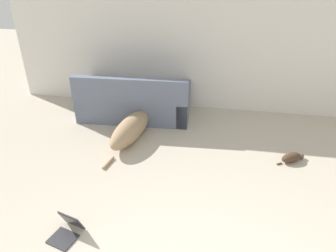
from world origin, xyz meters
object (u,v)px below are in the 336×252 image
object	(u,v)px
dog	(132,128)
laptop_open	(68,228)
couch	(135,102)
cat	(292,157)

from	to	relation	value
dog	laptop_open	bearing A→B (deg)	-173.38
couch	cat	distance (m)	2.91
couch	cat	world-z (taller)	couch
dog	laptop_open	size ratio (longest dim) A/B	4.06
couch	dog	size ratio (longest dim) A/B	1.21
dog	laptop_open	distance (m)	2.17
dog	couch	bearing A→B (deg)	22.79
couch	laptop_open	distance (m)	2.93
couch	cat	bearing A→B (deg)	156.20
laptop_open	couch	bearing A→B (deg)	105.84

